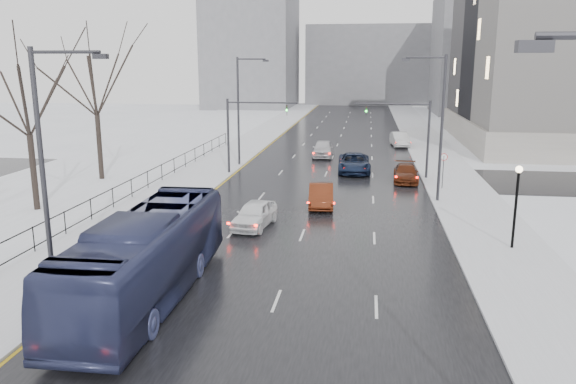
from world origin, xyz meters
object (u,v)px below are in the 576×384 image
at_px(streetlight_l_far, 241,106).
at_px(sedan_right_near, 321,195).
at_px(streetlight_l_near, 48,169).
at_px(sedan_right_far, 406,173).
at_px(sedan_center_far, 323,149).
at_px(no_uturn_sign, 444,160).
at_px(bus, 147,256).
at_px(sedan_center_near, 255,214).
at_px(sedan_right_distant, 400,139).
at_px(tree_park_d, 38,211).
at_px(lamppost_r_mid, 517,195).
at_px(mast_signal_right, 415,130).
at_px(streetlight_r_mid, 439,121).
at_px(sedan_right_cross, 354,163).
at_px(mast_signal_left, 240,127).
at_px(tree_park_e, 102,180).

xyz_separation_m(streetlight_l_far, sedan_right_near, (8.67, -14.34, -4.82)).
distance_m(streetlight_l_near, sedan_right_far, 30.94).
distance_m(sedan_right_near, sedan_center_far, 20.45).
bearing_deg(sedan_right_near, no_uturn_sign, 31.56).
xyz_separation_m(bus, sedan_center_near, (2.24, 10.65, -1.02)).
bearing_deg(sedan_right_distant, no_uturn_sign, -91.61).
height_order(streetlight_l_far, sedan_center_far, streetlight_l_far).
height_order(no_uturn_sign, bus, bus).
relative_size(tree_park_d, sedan_right_near, 2.73).
bearing_deg(lamppost_r_mid, mast_signal_right, 101.54).
xyz_separation_m(streetlight_l_near, sedan_center_near, (5.22, 12.23, -4.81)).
relative_size(streetlight_r_mid, streetlight_l_near, 1.00).
relative_size(tree_park_d, sedan_right_cross, 2.10).
bearing_deg(sedan_center_near, lamppost_r_mid, -1.71).
height_order(streetlight_l_far, mast_signal_left, streetlight_l_far).
relative_size(tree_park_e, streetlight_l_far, 1.35).
bearing_deg(sedan_center_near, sedan_right_far, 63.86).
bearing_deg(streetlight_l_near, sedan_right_distant, 71.84).
relative_size(tree_park_e, sedan_right_near, 2.95).
relative_size(tree_park_d, streetlight_l_far, 1.25).
height_order(streetlight_l_far, sedan_right_near, streetlight_l_far).
xyz_separation_m(streetlight_r_mid, mast_signal_right, (-0.84, 8.00, -1.51)).
xyz_separation_m(lamppost_r_mid, bus, (-16.19, -8.42, -1.12)).
height_order(tree_park_e, mast_signal_left, tree_park_e).
distance_m(streetlight_r_mid, streetlight_l_far, 20.27).
bearing_deg(sedan_right_cross, tree_park_d, -143.76).
bearing_deg(sedan_right_cross, mast_signal_left, -170.05).
bearing_deg(sedan_center_far, streetlight_l_far, -140.66).
distance_m(sedan_center_near, sedan_center_far, 25.90).
bearing_deg(sedan_center_near, tree_park_e, 149.73).
bearing_deg(streetlight_r_mid, sedan_right_cross, 119.79).
xyz_separation_m(streetlight_l_far, bus, (2.97, -30.42, -3.79)).
bearing_deg(sedan_right_near, streetlight_l_far, 116.62).
height_order(streetlight_l_far, sedan_right_distant, streetlight_l_far).
xyz_separation_m(streetlight_r_mid, streetlight_l_far, (-16.33, 12.00, 0.00)).
height_order(streetlight_l_near, mast_signal_right, streetlight_l_near).
bearing_deg(sedan_right_far, sedan_right_near, -122.00).
xyz_separation_m(sedan_right_far, sedan_center_far, (-7.65, 11.33, 0.16)).
relative_size(mast_signal_right, sedan_right_distant, 1.32).
bearing_deg(sedan_center_far, sedan_right_far, -56.82).
relative_size(streetlight_r_mid, sedan_right_distant, 2.03).
bearing_deg(tree_park_e, streetlight_r_mid, -8.63).
relative_size(streetlight_l_near, sedan_right_distant, 2.03).
bearing_deg(mast_signal_right, sedan_right_cross, 156.82).
bearing_deg(no_uturn_sign, sedan_right_far, 133.11).
relative_size(mast_signal_left, sedan_right_cross, 1.09).
bearing_deg(tree_park_d, sedan_right_cross, 38.63).
bearing_deg(streetlight_r_mid, mast_signal_left, 152.69).
height_order(tree_park_d, sedan_center_near, tree_park_d).
distance_m(tree_park_d, streetlight_l_near, 17.90).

